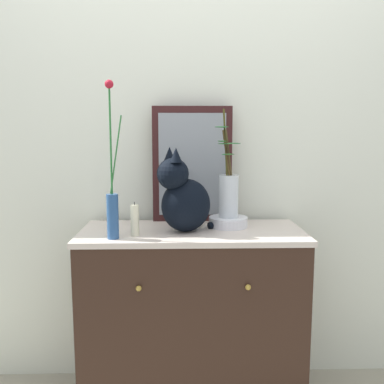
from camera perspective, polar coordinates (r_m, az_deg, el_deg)
wall_back at (r=2.24m, az=-0.21°, el=7.38°), size 4.40×0.08×2.60m
sideboard at (r=2.14m, az=0.00°, el=-16.58°), size 1.04×0.48×0.87m
mirror_leaning at (r=2.15m, az=0.03°, el=3.72°), size 0.40×0.03×0.58m
cat_sitting at (r=1.93m, az=-1.19°, el=-0.72°), size 0.39×0.25×0.39m
vase_slim_green at (r=1.84m, az=-10.64°, el=-1.28°), size 0.07×0.05×0.67m
bowl_porcelain at (r=2.07m, az=4.88°, el=-4.01°), size 0.19×0.19×0.05m
vase_glass_clear at (r=2.04m, az=4.91°, el=-0.04°), size 0.13×0.14×0.52m
candle_pillar at (r=1.89m, az=-7.68°, el=-3.78°), size 0.04×0.04×0.15m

